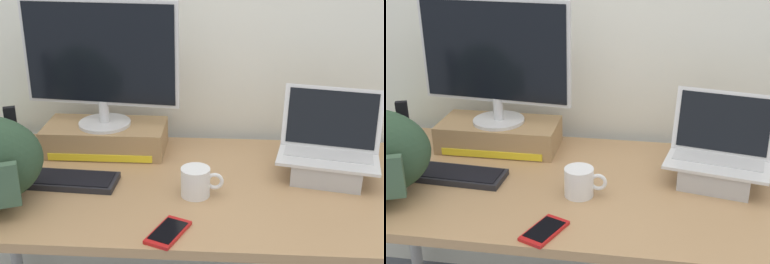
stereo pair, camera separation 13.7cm
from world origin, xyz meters
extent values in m
cube|color=#A87F56|center=(0.00, 0.00, 0.70)|extent=(1.70, 0.75, 0.03)
cylinder|color=#B2B2B7|center=(-0.79, 0.32, 0.34)|extent=(0.05, 0.05, 0.69)
cube|color=#9E7A51|center=(-0.34, 0.24, 0.77)|extent=(0.44, 0.21, 0.10)
cube|color=yellow|center=(-0.34, 0.13, 0.73)|extent=(0.37, 0.00, 0.03)
cylinder|color=silver|center=(-0.34, 0.24, 0.82)|extent=(0.19, 0.19, 0.01)
cylinder|color=silver|center=(-0.34, 0.24, 0.87)|extent=(0.04, 0.04, 0.08)
cube|color=silver|center=(-0.34, 0.24, 1.09)|extent=(0.56, 0.07, 0.37)
cube|color=black|center=(-0.34, 0.23, 1.09)|extent=(0.53, 0.06, 0.35)
cube|color=#ADADB2|center=(0.44, 0.07, 0.75)|extent=(0.26, 0.24, 0.07)
cube|color=silver|center=(0.44, 0.07, 0.79)|extent=(0.36, 0.27, 0.01)
cube|color=#B7B7BC|center=(0.45, 0.09, 0.80)|extent=(0.30, 0.17, 0.00)
cube|color=silver|center=(0.46, 0.15, 0.90)|extent=(0.33, 0.13, 0.20)
cube|color=black|center=(0.46, 0.14, 0.90)|extent=(0.30, 0.11, 0.18)
cube|color=black|center=(-0.45, -0.03, 0.73)|extent=(0.42, 0.15, 0.02)
cube|color=black|center=(-0.45, -0.03, 0.74)|extent=(0.39, 0.13, 0.00)
cube|color=black|center=(-0.56, -0.04, 0.87)|extent=(0.04, 0.03, 0.22)
cylinder|color=silver|center=(0.02, -0.08, 0.76)|extent=(0.09, 0.09, 0.09)
torus|color=silver|center=(0.08, -0.08, 0.77)|extent=(0.06, 0.01, 0.06)
cube|color=red|center=(-0.05, -0.30, 0.72)|extent=(0.12, 0.16, 0.01)
cube|color=black|center=(-0.05, -0.30, 0.73)|extent=(0.11, 0.13, 0.00)
camera|label=1|loc=(0.10, -1.48, 1.51)|focal=47.72mm
camera|label=2|loc=(0.23, -1.46, 1.51)|focal=47.72mm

